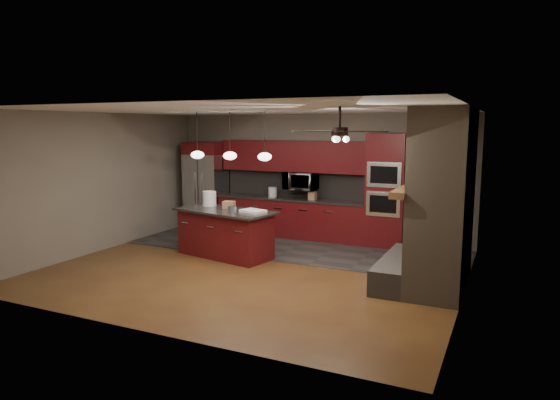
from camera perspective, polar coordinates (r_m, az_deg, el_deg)
The scene contains 22 objects.
ground at distance 8.99m, azimuth -2.88°, elevation -7.89°, with size 7.00×7.00×0.00m, color brown.
ceiling at distance 8.63m, azimuth -3.02°, elevation 10.25°, with size 7.00×6.00×0.02m, color white.
back_wall at distance 11.42m, azimuth 4.15°, elevation 2.75°, with size 7.00×0.02×2.80m, color #726A5B.
right_wall at distance 7.71m, azimuth 20.67°, elevation -0.48°, with size 0.02×6.00×2.80m, color #726A5B.
left_wall at distance 10.78m, azimuth -19.61°, elevation 1.96°, with size 0.02×6.00×2.80m, color #726A5B.
slate_tile_patch at distance 10.55m, azimuth 1.72°, elevation -5.39°, with size 7.00×2.40×0.01m, color #312F2C.
fireplace_column at distance 8.17m, azimuth 17.63°, elevation -0.60°, with size 1.30×2.10×2.80m.
back_cabinetry at distance 11.42m, azimuth 1.44°, elevation 0.21°, with size 3.59×0.64×2.20m.
oven_tower at distance 10.65m, azimuth 12.11°, elevation 1.05°, with size 0.80×0.63×2.38m.
microwave at distance 11.30m, azimuth 2.38°, elevation 2.20°, with size 0.73×0.41×0.50m, color silver.
refrigerator at distance 12.36m, azimuth -8.42°, elevation 1.60°, with size 0.92×0.75×2.15m.
kitchen_island at distance 9.79m, azimuth -6.29°, elevation -3.76°, with size 2.15×1.30×0.92m.
white_bucket at distance 10.23m, azimuth -8.06°, elevation 0.16°, with size 0.28×0.28×0.30m, color white.
paint_can at distance 9.45m, azimuth -5.49°, elevation -1.04°, with size 0.16×0.16×0.11m, color #A0A1A5.
paint_tray at distance 9.41m, azimuth -3.11°, elevation -1.26°, with size 0.45×0.32×0.05m, color white.
cardboard_box at distance 9.87m, azimuth -5.85°, elevation -0.55°, with size 0.23×0.16×0.14m, color #946B4C.
counter_bucket at distance 11.57m, azimuth -0.85°, elevation 0.91°, with size 0.20×0.20×0.22m, color silver.
counter_box at distance 11.12m, azimuth 3.74°, elevation 0.49°, with size 0.16×0.13×0.18m, color #9B6F50.
pendant_left at distance 10.10m, azimuth -9.41°, elevation 5.14°, with size 0.26×0.26×0.92m.
pendant_center at distance 9.69m, azimuth -5.74°, elevation 5.08°, with size 0.26×0.26×0.92m.
pendant_right at distance 9.33m, azimuth -1.76°, elevation 4.99°, with size 0.26×0.26×0.92m.
ceiling_fan at distance 7.18m, azimuth 6.82°, elevation 7.85°, with size 1.27×1.33×0.41m.
Camera 1 is at (4.06, -7.61, 2.52)m, focal length 32.00 mm.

